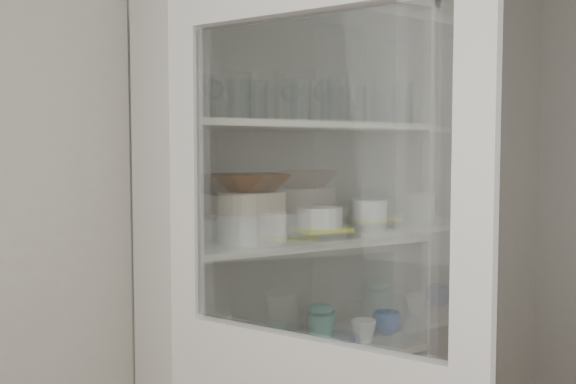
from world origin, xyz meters
TOP-DOWN VIEW (x-y plane):
  - wall_back at (0.00, 1.50)m, footprint 3.60×0.02m
  - pantry_cabinet at (0.20, 1.34)m, footprint 1.00×0.45m
  - tumbler_0 at (-0.06, 1.12)m, footprint 0.09×0.09m
  - tumbler_1 at (-0.18, 1.14)m, footprint 0.07×0.07m
  - tumbler_2 at (0.18, 1.16)m, footprint 0.08×0.08m
  - tumbler_3 at (0.30, 1.16)m, footprint 0.10×0.10m
  - tumbler_4 at (0.38, 1.12)m, footprint 0.07×0.07m
  - tumbler_5 at (0.31, 1.12)m, footprint 0.09×0.09m
  - tumbler_6 at (0.61, 1.15)m, footprint 0.10×0.10m
  - tumbler_7 at (-0.20, 1.29)m, footprint 0.08×0.08m
  - tumbler_8 at (0.09, 1.29)m, footprint 0.08×0.08m
  - tumbler_9 at (-0.01, 1.25)m, footprint 0.07×0.07m
  - tumbler_10 at (0.09, 1.29)m, footprint 0.08×0.08m
  - goblet_0 at (-0.05, 1.35)m, footprint 0.07×0.07m
  - goblet_1 at (0.26, 1.35)m, footprint 0.07×0.07m
  - goblet_2 at (0.43, 1.40)m, footprint 0.08×0.08m
  - goblet_3 at (0.46, 1.38)m, footprint 0.07×0.07m
  - plate_stack_front at (0.02, 1.21)m, footprint 0.23×0.23m
  - plate_stack_back at (0.00, 1.36)m, footprint 0.22×0.22m
  - cream_bowl at (0.02, 1.21)m, footprint 0.29×0.29m
  - terracotta_bowl at (0.02, 1.21)m, footprint 0.27×0.27m
  - glass_platter at (0.31, 1.24)m, footprint 0.38×0.38m
  - yellow_trivet at (0.31, 1.24)m, footprint 0.19×0.19m
  - white_ramekin at (0.31, 1.24)m, footprint 0.19×0.19m
  - grey_bowl_stack at (0.54, 1.25)m, footprint 0.13×0.13m
  - mug_blue at (0.61, 1.23)m, footprint 0.14×0.14m
  - mug_teal at (0.38, 1.33)m, footprint 0.11×0.11m
  - mug_white at (0.46, 1.18)m, footprint 0.10×0.10m
  - teal_jar at (0.35, 1.29)m, footprint 0.10×0.10m
  - measuring_cups at (-0.05, 1.18)m, footprint 0.10×0.10m
  - white_canister at (-0.06, 1.33)m, footprint 0.15×0.15m

SIDE VIEW (x-z plane):
  - measuring_cups at x=-0.05m, z-range 0.86..0.90m
  - mug_white at x=0.46m, z-range 0.86..0.95m
  - mug_blue at x=0.61m, z-range 0.86..0.95m
  - mug_teal at x=0.38m, z-range 0.86..0.96m
  - teal_jar at x=0.35m, z-range 0.86..0.98m
  - white_canister at x=-0.06m, z-range 0.86..1.00m
  - pantry_cabinet at x=0.20m, z-range -0.11..1.99m
  - glass_platter at x=0.31m, z-range 1.26..1.28m
  - yellow_trivet at x=0.31m, z-range 1.28..1.29m
  - plate_stack_back at x=0.00m, z-range 1.26..1.33m
  - wall_back at x=0.00m, z-range 0.00..2.60m
  - plate_stack_front at x=0.02m, z-range 1.26..1.36m
  - grey_bowl_stack at x=0.54m, z-range 1.26..1.38m
  - white_ramekin at x=0.31m, z-range 1.29..1.36m
  - cream_bowl at x=0.02m, z-range 1.36..1.43m
  - terracotta_bowl at x=0.02m, z-range 1.43..1.49m
  - tumbler_4 at x=0.38m, z-range 1.66..1.79m
  - tumbler_10 at x=0.09m, z-range 1.66..1.79m
  - tumbler_1 at x=-0.18m, z-range 1.66..1.79m
  - tumbler_9 at x=-0.01m, z-range 1.66..1.80m
  - tumbler_8 at x=0.09m, z-range 1.66..1.80m
  - tumbler_0 at x=-0.06m, z-range 1.66..1.80m
  - tumbler_3 at x=0.30m, z-range 1.66..1.81m
  - tumbler_2 at x=0.18m, z-range 1.66..1.81m
  - tumbler_6 at x=0.61m, z-range 1.66..1.81m
  - tumbler_5 at x=0.31m, z-range 1.66..1.81m
  - tumbler_7 at x=-0.20m, z-range 1.66..1.82m
  - goblet_0 at x=-0.05m, z-range 1.66..1.82m
  - goblet_1 at x=0.26m, z-range 1.66..1.82m
  - goblet_3 at x=0.46m, z-range 1.66..1.82m
  - goblet_2 at x=0.43m, z-range 1.66..1.85m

